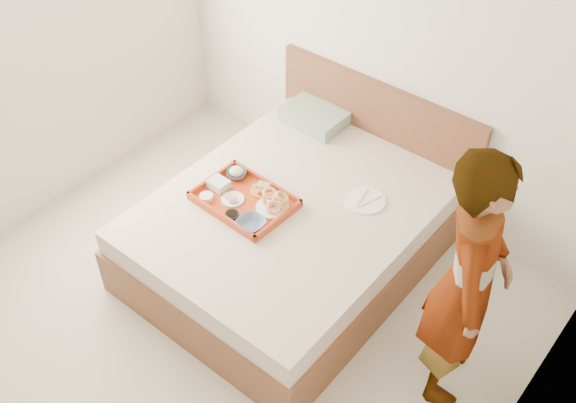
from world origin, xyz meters
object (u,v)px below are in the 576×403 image
(tray, at_px, (244,199))
(dinner_plate, at_px, (366,201))
(person, at_px, (468,283))
(bed, at_px, (292,232))

(tray, relative_size, dinner_plate, 2.35)
(person, bearing_deg, bed, 61.66)
(bed, xyz_separation_m, tray, (-0.24, -0.19, 0.29))
(bed, distance_m, dinner_plate, 0.55)
(dinner_plate, xyz_separation_m, person, (0.93, -0.47, 0.30))
(bed, xyz_separation_m, person, (1.28, -0.15, 0.58))
(tray, xyz_separation_m, person, (1.53, 0.04, 0.28))
(dinner_plate, bearing_deg, bed, -138.19)
(bed, xyz_separation_m, dinner_plate, (0.36, 0.32, 0.27))
(dinner_plate, bearing_deg, person, -26.82)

